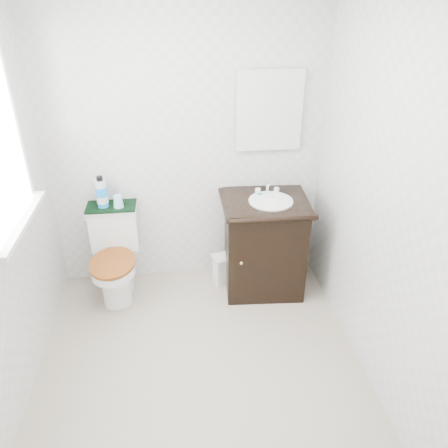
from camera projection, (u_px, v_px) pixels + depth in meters
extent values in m
plane|color=#ADA18B|center=(201.00, 371.00, 2.96)|extent=(2.40, 2.40, 0.00)
plane|color=silver|center=(186.00, 144.00, 3.43)|extent=(2.40, 0.00, 2.40)
plane|color=silver|center=(219.00, 392.00, 1.34)|extent=(2.40, 0.00, 2.40)
plane|color=silver|center=(387.00, 204.00, 2.50)|extent=(0.00, 2.40, 2.40)
cube|color=silver|center=(269.00, 111.00, 3.36)|extent=(0.50, 0.02, 0.60)
cylinder|color=white|center=(116.00, 284.00, 3.53)|extent=(0.24, 0.24, 0.36)
cube|color=white|center=(119.00, 266.00, 3.75)|extent=(0.24, 0.28, 0.36)
cube|color=white|center=(114.00, 229.00, 3.59)|extent=(0.38, 0.18, 0.34)
cube|color=white|center=(112.00, 209.00, 3.50)|extent=(0.40, 0.20, 0.03)
cylinder|color=white|center=(113.00, 268.00, 3.41)|extent=(0.34, 0.34, 0.08)
cylinder|color=brown|center=(112.00, 263.00, 3.38)|extent=(0.36, 0.36, 0.03)
cube|color=black|center=(264.00, 247.00, 3.63)|extent=(0.66, 0.57, 0.78)
cube|color=black|center=(266.00, 202.00, 3.43)|extent=(0.70, 0.61, 0.04)
cylinder|color=white|center=(271.00, 201.00, 3.39)|extent=(0.35, 0.35, 0.01)
ellipsoid|color=white|center=(270.00, 207.00, 3.42)|extent=(0.30, 0.30, 0.15)
cylinder|color=silver|center=(267.00, 188.00, 3.50)|extent=(0.02, 0.02, 0.10)
cube|color=white|center=(224.00, 271.00, 3.79)|extent=(0.20, 0.17, 0.24)
cube|color=white|center=(224.00, 258.00, 3.73)|extent=(0.22, 0.20, 0.03)
cube|color=black|center=(111.00, 206.00, 3.49)|extent=(0.39, 0.22, 0.02)
cylinder|color=blue|center=(102.00, 197.00, 3.43)|extent=(0.09, 0.09, 0.17)
cylinder|color=silver|center=(100.00, 184.00, 3.38)|extent=(0.09, 0.09, 0.06)
cylinder|color=black|center=(99.00, 178.00, 3.36)|extent=(0.05, 0.05, 0.03)
cone|color=#91C9EE|center=(118.00, 201.00, 3.44)|extent=(0.08, 0.08, 0.10)
ellipsoid|color=#186777|center=(259.00, 194.00, 3.49)|extent=(0.07, 0.04, 0.02)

